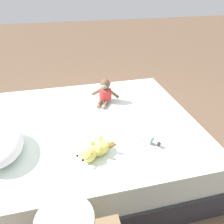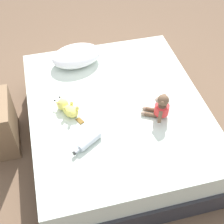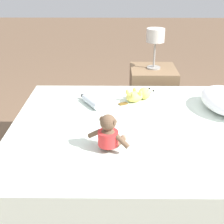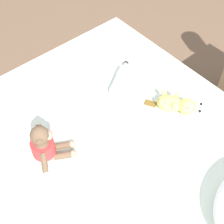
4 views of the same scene
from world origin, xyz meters
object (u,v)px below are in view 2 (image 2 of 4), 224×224
(pillow, at_px, (76,56))
(glass_bottle, at_px, (89,142))
(plush_monkey, at_px, (161,108))
(plush_yellow_creature, at_px, (67,108))
(bed, at_px, (117,122))

(pillow, xyz_separation_m, glass_bottle, (-0.08, -1.03, -0.05))
(plush_monkey, xyz_separation_m, plush_yellow_creature, (-0.75, 0.23, -0.05))
(bed, height_order, pillow, pillow)
(bed, bearing_deg, pillow, 109.92)
(pillow, bearing_deg, plush_monkey, -57.44)
(bed, relative_size, pillow, 3.45)
(pillow, height_order, glass_bottle, pillow)
(glass_bottle, bearing_deg, plush_yellow_creature, 106.19)
(bed, relative_size, plush_yellow_creature, 6.11)
(glass_bottle, bearing_deg, plush_monkey, 13.46)
(bed, xyz_separation_m, pillow, (-0.24, 0.66, 0.33))
(bed, distance_m, glass_bottle, 0.56)
(bed, bearing_deg, plush_yellow_creature, 177.70)
(plush_yellow_creature, distance_m, glass_bottle, 0.40)
(plush_yellow_creature, bearing_deg, plush_monkey, -17.05)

